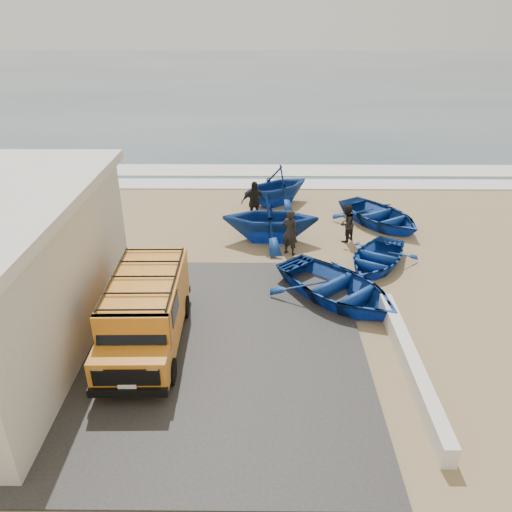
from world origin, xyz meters
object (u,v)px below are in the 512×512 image
object	(u,v)px
boat_mid_left	(270,217)
fisherman_back	(254,202)
boat_near_left	(337,287)
fisherman_middle	(346,223)
parapet	(411,364)
boat_far_left	(276,186)
fisherman_front	(290,232)
van	(146,310)
boat_near_right	(376,257)
boat_mid_right	(380,215)

from	to	relation	value
boat_mid_left	fisherman_back	xyz separation A→B (m)	(-0.67, 1.82, -0.06)
boat_near_left	boat_mid_left	bearing A→B (deg)	73.34
fisherman_middle	parapet	bearing A→B (deg)	46.72
boat_near_left	fisherman_back	distance (m)	6.88
parapet	boat_far_left	world-z (taller)	boat_far_left
boat_mid_left	fisherman_front	distance (m)	1.40
parapet	boat_far_left	size ratio (longest dim) A/B	1.69
boat_far_left	fisherman_front	xyz separation A→B (m)	(0.39, -5.24, -0.05)
parapet	van	bearing A→B (deg)	170.15
parapet	fisherman_middle	bearing A→B (deg)	93.19
parapet	fisherman_front	xyz separation A→B (m)	(-2.74, 6.85, 0.61)
boat_near_right	boat_mid_left	world-z (taller)	boat_mid_left
boat_mid_right	fisherman_front	xyz separation A→B (m)	(-4.00, -2.85, 0.46)
boat_mid_right	boat_far_left	distance (m)	5.02
parapet	boat_near_left	bearing A→B (deg)	111.34
fisherman_front	fisherman_middle	bearing A→B (deg)	-120.06
boat_near_left	fisherman_front	world-z (taller)	fisherman_front
van	fisherman_back	world-z (taller)	van
boat_near_left	fisherman_middle	bearing A→B (deg)	36.64
boat_near_right	fisherman_front	xyz separation A→B (m)	(-3.06, 0.99, 0.53)
boat_mid_right	fisherman_back	distance (m)	5.41
van	boat_near_right	xyz separation A→B (m)	(7.27, 4.65, -0.73)
boat_near_left	fisherman_front	distance (m)	3.57
boat_mid_right	boat_far_left	world-z (taller)	boat_far_left
boat_mid_left	fisherman_front	world-z (taller)	boat_mid_left
van	boat_far_left	distance (m)	11.53
boat_near_right	fisherman_middle	size ratio (longest dim) A/B	2.29
boat_near_left	fisherman_middle	world-z (taller)	fisherman_middle
boat_near_left	boat_near_right	bearing A→B (deg)	11.73
fisherman_front	fisherman_back	world-z (taller)	fisherman_back
van	boat_mid_left	distance (m)	7.67
boat_mid_right	boat_far_left	bearing A→B (deg)	118.92
boat_mid_right	fisherman_front	size ratio (longest dim) A/B	2.33
boat_mid_left	fisherman_middle	size ratio (longest dim) A/B	2.50
boat_near_left	fisherman_front	xyz separation A→B (m)	(-1.34, 3.28, 0.43)
fisherman_front	fisherman_back	bearing A→B (deg)	-32.57
parapet	boat_mid_right	distance (m)	9.78
boat_mid_right	fisherman_front	bearing A→B (deg)	-177.01
parapet	boat_far_left	distance (m)	12.50
boat_far_left	boat_mid_left	bearing A→B (deg)	-40.95
boat_far_left	fisherman_middle	bearing A→B (deg)	-2.95
boat_mid_left	boat_mid_right	bearing A→B (deg)	-68.87
boat_near_left	parapet	bearing A→B (deg)	-110.04
boat_mid_left	fisherman_middle	xyz separation A→B (m)	(3.01, -0.02, -0.24)
fisherman_middle	boat_near_right	bearing A→B (deg)	63.18
boat_near_left	fisherman_front	size ratio (longest dim) A/B	2.51
van	boat_near_left	world-z (taller)	van
boat_mid_left	boat_mid_right	xyz separation A→B (m)	(4.72, 1.66, -0.57)
boat_far_left	boat_near_right	bearing A→B (deg)	-7.34
fisherman_back	boat_mid_left	bearing A→B (deg)	-81.11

